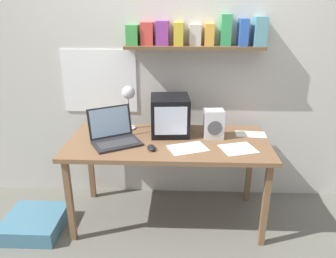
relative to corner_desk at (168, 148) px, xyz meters
The scene contains 13 objects.
ground_plane 0.68m from the corner_desk, ahead, with size 12.00×12.00×0.00m, color #67655B.
back_wall 0.79m from the corner_desk, 89.56° to the left, with size 5.60×0.24×2.60m.
corner_desk is the anchor object (origin of this frame).
crt_monitor 0.27m from the corner_desk, 86.71° to the left, with size 0.34×0.35×0.32m.
laptop 0.45m from the corner_desk, behind, with size 0.46×0.44×0.26m.
desk_lamp 0.53m from the corner_desk, 148.92° to the left, with size 0.13×0.18×0.40m.
juice_glass 0.58m from the corner_desk, 155.36° to the left, with size 0.06×0.06×0.12m.
space_heater 0.42m from the corner_desk, 12.16° to the left, with size 0.17×0.14×0.24m.
computer_mouse 0.23m from the corner_desk, 123.59° to the right, with size 0.09×0.12×0.03m.
loose_paper_near_laptop 0.56m from the corner_desk, 14.76° to the right, with size 0.30×0.28×0.00m.
open_notebook 0.22m from the corner_desk, 43.08° to the right, with size 0.34×0.29×0.00m.
loose_paper_near_monitor 0.71m from the corner_desk, 13.06° to the left, with size 0.26×0.16×0.00m.
floor_cushion 1.28m from the corner_desk, 168.98° to the right, with size 0.46×0.46×0.13m.
Camera 1 is at (0.10, -2.42, 1.77)m, focal length 35.00 mm.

